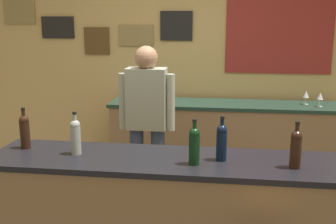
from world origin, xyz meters
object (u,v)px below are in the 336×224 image
Objects in this scene: wine_bottle_a at (25,130)px; wine_bottle_d at (222,141)px; wine_glass_a at (165,93)px; coffee_mug at (144,98)px; wine_bottle_e at (296,148)px; wine_glass_c at (320,97)px; wine_bottle_b at (76,135)px; wine_bottle_c at (194,144)px; bartender at (147,120)px; wine_glass_b at (306,95)px.

wine_bottle_a and wine_bottle_d have the same top height.
wine_glass_a reaches higher than coffee_mug.
wine_bottle_e is 2.15m from wine_glass_c.
wine_bottle_a is at bearing -142.58° from wine_glass_c.
wine_glass_c is at bearing 37.42° from wine_bottle_a.
wine_bottle_a is 1.00× the size of wine_bottle_b.
wine_bottle_e is 1.97× the size of wine_glass_a.
wine_bottle_d is at bearing -118.19° from wine_glass_c.
wine_bottle_a is at bearing 172.10° from wine_bottle_c.
wine_bottle_e reaches higher than wine_glass_a.
wine_bottle_a is 0.43m from wine_bottle_b.
wine_bottle_b and wine_bottle_e have the same top height.
wine_bottle_e is (1.90, -0.15, 0.00)m from wine_bottle_a.
wine_bottle_b is 1.49m from wine_bottle_e.
bartender is at bearing -77.57° from coffee_mug.
wine_bottle_e is at bearing -2.86° from wine_bottle_b.
wine_bottle_c is 1.00× the size of wine_bottle_d.
wine_bottle_a is 1.27m from wine_bottle_c.
wine_glass_a is (0.02, 1.00, 0.07)m from bartender.
wine_bottle_e is at bearing -41.98° from bartender.
wine_bottle_c is at bearing -7.90° from wine_bottle_a.
coffee_mug is (0.52, 1.89, -0.11)m from wine_bottle_a.
wine_bottle_e is at bearing -102.00° from wine_glass_b.
wine_glass_c is at bearing 43.74° from wine_bottle_b.
coffee_mug is at bearing 124.07° from wine_bottle_e.
wine_bottle_a is 3.14m from wine_glass_c.
wine_bottle_b is 2.00m from wine_glass_a.
wine_bottle_c is at bearing -149.62° from wine_bottle_d.
wine_bottle_b is at bearing 173.55° from wine_bottle_c.
wine_bottle_b is 1.00× the size of wine_bottle_e.
wine_bottle_e is at bearing 1.86° from wine_bottle_c.
coffee_mug is at bearing 114.94° from wine_bottle_d.
bartender is 10.45× the size of wine_glass_c.
wine_glass_a and wine_glass_c have the same top height.
wine_bottle_c is 1.97× the size of wine_glass_c.
wine_bottle_e is 2.47m from coffee_mug.
wine_bottle_c is 0.20m from wine_bottle_d.
wine_bottle_d is 2.45× the size of coffee_mug.
wine_glass_b and wine_glass_c have the same top height.
wine_glass_c is 1.24× the size of coffee_mug.
wine_bottle_b is (0.42, -0.08, 0.00)m from wine_bottle_a.
wine_bottle_d is at bearing -54.31° from bartender.
wine_bottle_c and wine_bottle_e have the same top height.
wine_bottle_b is 1.97× the size of wine_glass_a.
wine_bottle_b and wine_bottle_d have the same top height.
wine_bottle_b reaches higher than wine_glass_b.
wine_bottle_a reaches higher than wine_glass_b.
wine_glass_a is (-1.14, 2.04, -0.05)m from wine_bottle_e.
wine_glass_a is at bearing 88.65° from bartender.
wine_bottle_c is 2.45m from wine_glass_b.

